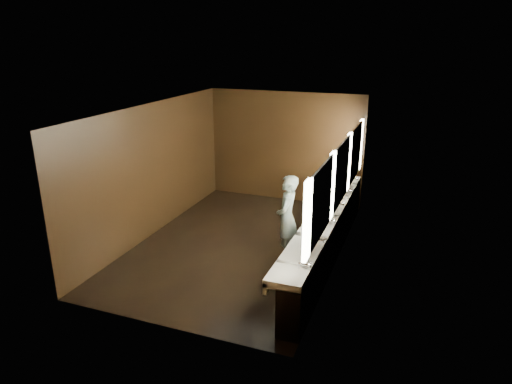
% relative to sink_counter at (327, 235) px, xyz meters
% --- Properties ---
extents(floor, '(6.00, 6.00, 0.00)m').
position_rel_sink_counter_xyz_m(floor, '(-1.79, -0.00, -0.50)').
color(floor, black).
rests_on(floor, ground).
extents(ceiling, '(4.00, 6.00, 0.02)m').
position_rel_sink_counter_xyz_m(ceiling, '(-1.79, -0.00, 2.30)').
color(ceiling, '#2D2D2B').
rests_on(ceiling, wall_back).
extents(wall_back, '(4.00, 0.02, 2.80)m').
position_rel_sink_counter_xyz_m(wall_back, '(-1.79, 3.00, 0.90)').
color(wall_back, black).
rests_on(wall_back, floor).
extents(wall_front, '(4.00, 0.02, 2.80)m').
position_rel_sink_counter_xyz_m(wall_front, '(-1.79, -3.00, 0.90)').
color(wall_front, black).
rests_on(wall_front, floor).
extents(wall_left, '(0.02, 6.00, 2.80)m').
position_rel_sink_counter_xyz_m(wall_left, '(-3.79, -0.00, 0.90)').
color(wall_left, black).
rests_on(wall_left, floor).
extents(wall_right, '(0.02, 6.00, 2.80)m').
position_rel_sink_counter_xyz_m(wall_right, '(0.21, -0.00, 0.90)').
color(wall_right, black).
rests_on(wall_right, floor).
extents(sink_counter, '(0.55, 5.40, 1.01)m').
position_rel_sink_counter_xyz_m(sink_counter, '(0.00, 0.00, 0.00)').
color(sink_counter, black).
rests_on(sink_counter, floor).
extents(mirror_band, '(0.06, 5.03, 1.15)m').
position_rel_sink_counter_xyz_m(mirror_band, '(0.19, -0.00, 1.25)').
color(mirror_band, white).
rests_on(mirror_band, wall_right).
extents(person, '(0.44, 0.64, 1.67)m').
position_rel_sink_counter_xyz_m(person, '(-0.74, -0.23, 0.34)').
color(person, '#9BCAE7').
rests_on(person, floor).
extents(trash_bin, '(0.41, 0.41, 0.54)m').
position_rel_sink_counter_xyz_m(trash_bin, '(-0.22, -0.63, -0.23)').
color(trash_bin, black).
rests_on(trash_bin, floor).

